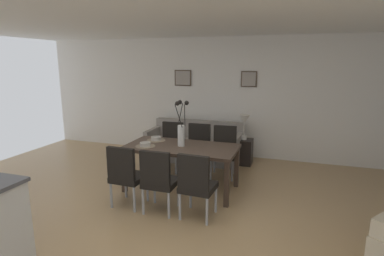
% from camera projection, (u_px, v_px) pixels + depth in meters
% --- Properties ---
extents(ground_plane, '(9.00, 9.00, 0.00)m').
position_uv_depth(ground_plane, '(175.00, 222.00, 4.05)').
color(ground_plane, tan).
extents(back_wall_panel, '(9.00, 0.10, 2.60)m').
position_uv_depth(back_wall_panel, '(228.00, 98.00, 6.79)').
color(back_wall_panel, white).
rests_on(back_wall_panel, ground).
extents(ceiling_panel, '(9.00, 7.20, 0.08)m').
position_uv_depth(ceiling_panel, '(184.00, 15.00, 3.87)').
color(ceiling_panel, white).
extents(dining_table, '(1.80, 0.90, 0.74)m').
position_uv_depth(dining_table, '(181.00, 151.00, 4.98)').
color(dining_table, '#3D2D23').
rests_on(dining_table, ground).
extents(dining_chair_near_left, '(0.46, 0.46, 0.92)m').
position_uv_depth(dining_chair_near_left, '(126.00, 173.00, 4.39)').
color(dining_chair_near_left, black).
rests_on(dining_chair_near_left, ground).
extents(dining_chair_near_right, '(0.45, 0.45, 0.92)m').
position_uv_depth(dining_chair_near_right, '(171.00, 144.00, 5.99)').
color(dining_chair_near_right, black).
rests_on(dining_chair_near_right, ground).
extents(dining_chair_far_left, '(0.45, 0.45, 0.92)m').
position_uv_depth(dining_chair_far_left, '(159.00, 178.00, 4.21)').
color(dining_chair_far_left, black).
rests_on(dining_chair_far_left, ground).
extents(dining_chair_far_right, '(0.46, 0.46, 0.92)m').
position_uv_depth(dining_chair_far_right, '(198.00, 146.00, 5.82)').
color(dining_chair_far_right, black).
rests_on(dining_chair_far_right, ground).
extents(dining_chair_mid_left, '(0.46, 0.46, 0.92)m').
position_uv_depth(dining_chair_mid_left, '(196.00, 183.00, 4.05)').
color(dining_chair_mid_left, black).
rests_on(dining_chair_mid_left, ground).
extents(dining_chair_mid_right, '(0.47, 0.47, 0.92)m').
position_uv_depth(dining_chair_mid_right, '(224.00, 149.00, 5.64)').
color(dining_chair_mid_right, black).
rests_on(dining_chair_mid_right, ground).
extents(centerpiece_vase, '(0.21, 0.23, 0.73)m').
position_uv_depth(centerpiece_vase, '(181.00, 129.00, 4.91)').
color(centerpiece_vase, silver).
rests_on(centerpiece_vase, dining_table).
extents(placemat_near_left, '(0.32, 0.32, 0.01)m').
position_uv_depth(placemat_near_left, '(145.00, 146.00, 4.94)').
color(placemat_near_left, '#7F705B').
rests_on(placemat_near_left, dining_table).
extents(bowl_near_left, '(0.17, 0.17, 0.07)m').
position_uv_depth(bowl_near_left, '(145.00, 144.00, 4.94)').
color(bowl_near_left, '#B2ADA3').
rests_on(bowl_near_left, dining_table).
extents(placemat_near_right, '(0.32, 0.32, 0.01)m').
position_uv_depth(placemat_near_right, '(156.00, 140.00, 5.32)').
color(placemat_near_right, '#7F705B').
rests_on(placemat_near_right, dining_table).
extents(bowl_near_right, '(0.17, 0.17, 0.07)m').
position_uv_depth(bowl_near_right, '(156.00, 138.00, 5.31)').
color(bowl_near_right, '#B2ADA3').
rests_on(bowl_near_right, dining_table).
extents(sofa, '(2.02, 0.84, 0.80)m').
position_uv_depth(sofa, '(195.00, 146.00, 6.68)').
color(sofa, gray).
rests_on(sofa, ground).
extents(side_table, '(0.36, 0.36, 0.52)m').
position_uv_depth(side_table, '(243.00, 152.00, 6.34)').
color(side_table, black).
rests_on(side_table, ground).
extents(table_lamp, '(0.22, 0.22, 0.51)m').
position_uv_depth(table_lamp, '(244.00, 122.00, 6.21)').
color(table_lamp, beige).
rests_on(table_lamp, side_table).
extents(framed_picture_left, '(0.39, 0.03, 0.36)m').
position_uv_depth(framed_picture_left, '(183.00, 78.00, 6.96)').
color(framed_picture_left, '#473828').
extents(framed_picture_center, '(0.34, 0.03, 0.34)m').
position_uv_depth(framed_picture_center, '(249.00, 79.00, 6.50)').
color(framed_picture_center, '#473828').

